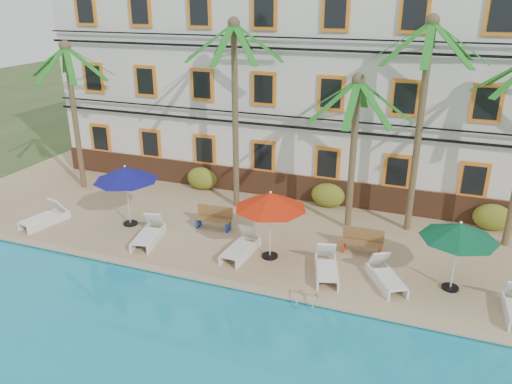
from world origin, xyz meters
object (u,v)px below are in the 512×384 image
at_px(palm_a, 72,95).
at_px(lounger_d, 326,267).
at_px(lounger_c, 241,247).
at_px(lounger_a, 45,217).
at_px(bench_right, 362,241).
at_px(lounger_e, 386,275).
at_px(palm_c, 355,131).
at_px(umbrella_red, 271,201).
at_px(palm_b, 235,91).
at_px(palm_d, 423,99).
at_px(umbrella_green, 460,232).
at_px(umbrella_blue, 125,174).
at_px(bench_left, 214,217).
at_px(pool_ladder, 307,303).
at_px(lounger_b, 149,234).

height_order(palm_a, lounger_d, palm_a).
bearing_deg(lounger_c, lounger_a, -177.16).
bearing_deg(bench_right, lounger_e, -59.69).
distance_m(palm_c, lounger_c, 6.11).
bearing_deg(lounger_a, umbrella_red, 3.64).
height_order(palm_b, umbrella_red, palm_b).
distance_m(palm_c, umbrella_red, 4.45).
height_order(palm_d, umbrella_green, palm_d).
bearing_deg(palm_d, lounger_c, -141.61).
height_order(umbrella_red, lounger_a, umbrella_red).
bearing_deg(palm_c, palm_d, 18.46).
bearing_deg(umbrella_blue, palm_a, 147.97).
xyz_separation_m(palm_c, bench_left, (-5.08, -1.92, -3.60)).
distance_m(umbrella_red, lounger_d, 2.93).
relative_size(palm_a, palm_d, 0.84).
bearing_deg(pool_ladder, bench_left, 142.36).
height_order(palm_b, pool_ladder, palm_b).
distance_m(palm_d, umbrella_blue, 11.74).
xyz_separation_m(palm_c, lounger_c, (-3.22, -3.59, -3.76)).
relative_size(palm_b, bench_left, 5.30).
bearing_deg(bench_right, palm_a, 171.99).
relative_size(lounger_e, bench_left, 1.33).
bearing_deg(bench_left, lounger_d, -21.19).
bearing_deg(palm_a, lounger_e, -14.25).
bearing_deg(bench_right, umbrella_green, -24.97).
bearing_deg(palm_a, palm_d, 2.56).
bearing_deg(lounger_a, palm_d, 18.76).
distance_m(umbrella_green, bench_left, 9.31).
bearing_deg(lounger_d, lounger_e, 4.34).
height_order(umbrella_green, lounger_a, umbrella_green).
xyz_separation_m(bench_left, pool_ladder, (4.95, -3.81, -0.47)).
bearing_deg(lounger_e, pool_ladder, -136.71).
relative_size(umbrella_green, pool_ladder, 3.23).
height_order(lounger_b, lounger_c, lounger_b).
distance_m(palm_b, umbrella_green, 10.40).
relative_size(umbrella_red, pool_ladder, 3.46).
bearing_deg(palm_a, pool_ladder, -24.13).
relative_size(palm_b, lounger_d, 3.77).
relative_size(lounger_d, pool_ladder, 2.88).
height_order(umbrella_blue, lounger_b, umbrella_blue).
relative_size(umbrella_blue, bench_left, 1.70).
xyz_separation_m(umbrella_red, lounger_d, (2.19, -0.49, -1.88)).
bearing_deg(umbrella_blue, lounger_a, -160.17).
height_order(umbrella_green, lounger_b, umbrella_green).
bearing_deg(lounger_c, palm_b, 114.76).
height_order(palm_a, umbrella_blue, palm_a).
bearing_deg(umbrella_red, pool_ladder, -48.97).
relative_size(palm_d, lounger_b, 3.84).
height_order(palm_b, lounger_d, palm_b).
xyz_separation_m(lounger_b, bench_right, (7.82, 1.96, 0.16)).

